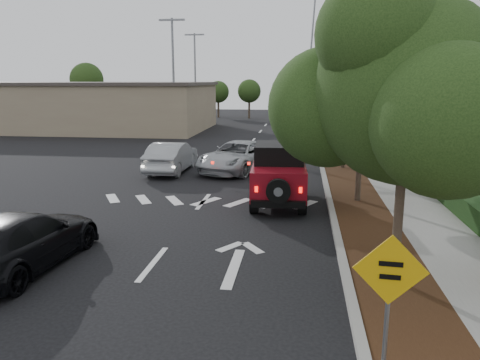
% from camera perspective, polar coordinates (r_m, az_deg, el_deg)
% --- Properties ---
extents(ground, '(120.00, 120.00, 0.00)m').
position_cam_1_polar(ground, '(11.79, -10.59, -10.01)').
color(ground, black).
rests_on(ground, ground).
extents(curb, '(0.20, 70.00, 0.15)m').
position_cam_1_polar(curb, '(22.79, 10.08, 1.02)').
color(curb, '#9E9B93').
rests_on(curb, ground).
extents(planting_strip, '(1.80, 70.00, 0.12)m').
position_cam_1_polar(planting_strip, '(22.87, 12.58, 0.91)').
color(planting_strip, black).
rests_on(planting_strip, ground).
extents(sidewalk, '(2.00, 70.00, 0.12)m').
position_cam_1_polar(sidewalk, '(23.12, 17.27, 0.77)').
color(sidewalk, gray).
rests_on(sidewalk, ground).
extents(hedge, '(0.80, 70.00, 0.80)m').
position_cam_1_polar(hedge, '(23.34, 20.71, 1.48)').
color(hedge, black).
rests_on(hedge, ground).
extents(commercial_building, '(22.00, 12.00, 4.00)m').
position_cam_1_polar(commercial_building, '(44.89, -18.51, 8.46)').
color(commercial_building, gray).
rests_on(commercial_building, ground).
extents(transmission_tower, '(7.00, 4.00, 28.00)m').
position_cam_1_polar(transmission_tower, '(58.57, 9.98, 7.66)').
color(transmission_tower, slate).
rests_on(transmission_tower, ground).
extents(street_tree_near, '(3.80, 3.80, 5.92)m').
position_cam_1_polar(street_tree_near, '(10.99, 18.18, -12.11)').
color(street_tree_near, black).
rests_on(street_tree_near, ground).
extents(street_tree_mid, '(3.20, 3.20, 5.32)m').
position_cam_1_polar(street_tree_mid, '(17.54, 14.09, -2.76)').
color(street_tree_mid, black).
rests_on(street_tree_mid, ground).
extents(street_tree_far, '(3.40, 3.40, 5.62)m').
position_cam_1_polar(street_tree_far, '(23.86, 12.37, 1.23)').
color(street_tree_far, black).
rests_on(street_tree_far, ground).
extents(light_pole_a, '(2.00, 0.22, 9.00)m').
position_cam_1_polar(light_pole_a, '(37.96, -7.90, 5.38)').
color(light_pole_a, slate).
rests_on(light_pole_a, ground).
extents(light_pole_b, '(2.00, 0.22, 9.00)m').
position_cam_1_polar(light_pole_b, '(49.79, -5.37, 7.02)').
color(light_pole_b, slate).
rests_on(light_pole_b, ground).
extents(red_jeep, '(2.03, 4.25, 2.14)m').
position_cam_1_polar(red_jeep, '(16.96, 4.75, 0.84)').
color(red_jeep, black).
rests_on(red_jeep, ground).
extents(silver_suv_ahead, '(4.10, 5.72, 1.45)m').
position_cam_1_polar(silver_suv_ahead, '(22.88, -0.18, 2.90)').
color(silver_suv_ahead, '#A5A8AC').
rests_on(silver_suv_ahead, ground).
extents(black_suv_oncoming, '(2.25, 4.87, 1.38)m').
position_cam_1_polar(black_suv_oncoming, '(12.27, -25.16, -6.68)').
color(black_suv_oncoming, black).
rests_on(black_suv_oncoming, ground).
extents(silver_sedan_oncoming, '(1.61, 4.45, 1.46)m').
position_cam_1_polar(silver_sedan_oncoming, '(22.93, -8.35, 2.80)').
color(silver_sedan_oncoming, '#9A9DA1').
rests_on(silver_sedan_oncoming, ground).
extents(parked_suv, '(4.58, 2.49, 1.48)m').
position_cam_1_polar(parked_suv, '(39.05, -11.86, 6.51)').
color(parked_suv, '#A7ABAF').
rests_on(parked_suv, ground).
extents(speed_hump_sign, '(1.03, 0.12, 2.20)m').
position_cam_1_polar(speed_hump_sign, '(7.08, 17.71, -12.44)').
color(speed_hump_sign, slate).
rests_on(speed_hump_sign, ground).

